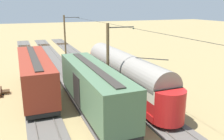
# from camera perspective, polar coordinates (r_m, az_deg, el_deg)

# --- Properties ---
(ground_plane) EXTENTS (220.00, 220.00, 0.00)m
(ground_plane) POSITION_cam_1_polar(r_m,az_deg,el_deg) (29.04, -9.18, -3.19)
(ground_plane) COLOR #937F51
(track_streetcar_siding) EXTENTS (2.80, 80.00, 0.18)m
(track_streetcar_siding) POSITION_cam_1_polar(r_m,az_deg,el_deg) (30.48, -1.29, -2.01)
(track_streetcar_siding) COLOR #56514C
(track_streetcar_siding) RESTS_ON ground
(track_adjacent_siding) EXTENTS (2.80, 80.00, 0.18)m
(track_adjacent_siding) POSITION_cam_1_polar(r_m,az_deg,el_deg) (29.31, -9.32, -2.91)
(track_adjacent_siding) COLOR #56514C
(track_adjacent_siding) RESTS_ON ground
(track_third_siding) EXTENTS (2.80, 80.00, 0.18)m
(track_third_siding) POSITION_cam_1_polar(r_m,az_deg,el_deg) (28.78, -17.85, -3.80)
(track_third_siding) COLOR #56514C
(track_third_siding) RESTS_ON ground
(vintage_streetcar) EXTENTS (2.65, 18.38, 5.01)m
(vintage_streetcar) POSITION_cam_1_polar(r_m,az_deg,el_deg) (25.05, 3.02, -0.54)
(vintage_streetcar) COLOR red
(vintage_streetcar) RESTS_ON ground
(boxcar_adjacent) EXTENTS (2.96, 14.08, 3.85)m
(boxcar_adjacent) POSITION_cam_1_polar(r_m,az_deg,el_deg) (26.18, -17.86, -0.81)
(boxcar_adjacent) COLOR maroon
(boxcar_adjacent) RESTS_ON ground
(boxcar_far_siding) EXTENTS (2.96, 13.41, 3.85)m
(boxcar_far_siding) POSITION_cam_1_polar(r_m,az_deg,el_deg) (20.95, -4.53, -4.01)
(boxcar_far_siding) COLOR #4C6B4C
(boxcar_far_siding) RESTS_ON ground
(catenary_pole_foreground) EXTENTS (2.78, 0.28, 7.51)m
(catenary_pole_foreground) POSITION_cam_1_polar(r_m,az_deg,el_deg) (41.55, -11.04, 7.75)
(catenary_pole_foreground) COLOR brown
(catenary_pole_foreground) RESTS_ON ground
(catenary_pole_mid_near) EXTENTS (2.78, 0.28, 7.51)m
(catenary_pole_mid_near) POSITION_cam_1_polar(r_m,az_deg,el_deg) (22.07, -0.83, 1.76)
(catenary_pole_mid_near) COLOR brown
(catenary_pole_mid_near) RESTS_ON ground
(overhead_wire_run) EXTENTS (2.58, 44.89, 0.18)m
(overhead_wire_run) POSITION_cam_1_polar(r_m,az_deg,el_deg) (23.20, 4.24, 10.01)
(overhead_wire_run) COLOR black
(overhead_wire_run) RESTS_ON ground
(switch_stand) EXTENTS (0.50, 0.30, 1.24)m
(switch_stand) POSITION_cam_1_polar(r_m,az_deg,el_deg) (37.32, -2.94, 2.19)
(switch_stand) COLOR black
(switch_stand) RESTS_ON ground
(track_end_bumper) EXTENTS (1.80, 0.60, 0.80)m
(track_end_bumper) POSITION_cam_1_polar(r_m,az_deg,el_deg) (37.95, -19.02, 1.13)
(track_end_bumper) COLOR #B2A519
(track_end_bumper) RESTS_ON ground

